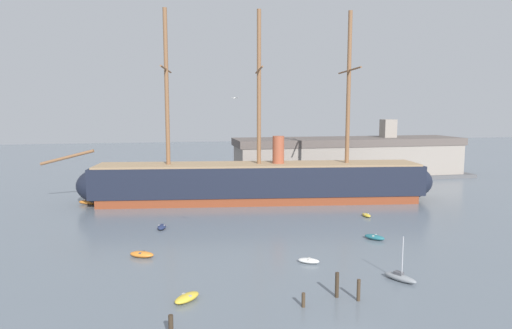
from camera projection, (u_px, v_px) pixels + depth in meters
tall_ship at (259, 182)px, 82.25m from camera, size 70.79×18.12×34.10m
dinghy_foreground_left at (187, 298)px, 40.17m from camera, size 2.88×2.82×0.66m
sailboat_foreground_right at (400, 277)px, 44.91m from camera, size 2.65×3.57×4.57m
dinghy_near_centre at (309, 261)px, 49.99m from camera, size 2.58×2.05×0.56m
dinghy_mid_left at (142, 254)px, 51.98m from camera, size 3.16×2.37×0.68m
dinghy_mid_right at (375, 237)px, 58.92m from camera, size 2.66×2.86×0.64m
dinghy_alongside_bow at (162, 227)px, 64.08m from camera, size 1.50×2.73×0.61m
dinghy_alongside_stern at (366, 215)px, 71.26m from camera, size 1.06×2.18×0.50m
sailboat_far_left at (90, 202)px, 80.28m from camera, size 4.50×2.65×5.62m
dinghy_far_right at (384, 192)px, 90.30m from camera, size 2.67×2.13×0.58m
motorboat_distant_centre at (233, 185)px, 96.45m from camera, size 5.22×3.50×2.03m
mooring_piling_nearest at (359, 290)px, 40.18m from camera, size 0.32×0.32×1.98m
mooring_piling_left_pair at (303, 300)px, 38.96m from camera, size 0.32×0.32×1.27m
mooring_piling_right_pair at (171, 327)px, 33.58m from camera, size 0.37×0.37×1.86m
mooring_piling_midwater at (337, 285)px, 40.93m from camera, size 0.35×0.35×2.33m
dockside_warehouse_right at (348, 158)px, 111.58m from camera, size 60.68×15.74×14.17m
seagull_in_flight at (235, 98)px, 42.50m from camera, size 0.59×1.00×0.13m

